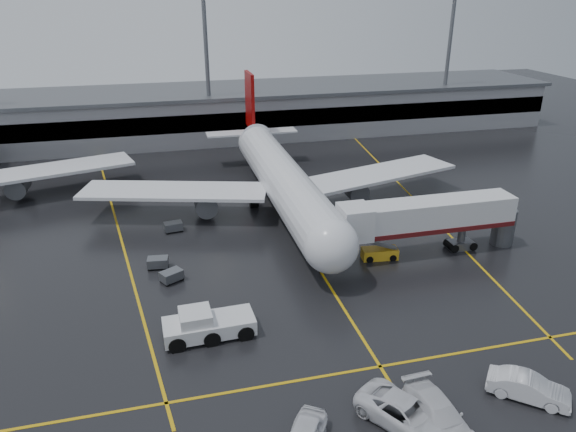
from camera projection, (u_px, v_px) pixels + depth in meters
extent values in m
plane|color=black|center=(301.00, 241.00, 59.20)|extent=(220.00, 220.00, 0.00)
cube|color=gold|center=(301.00, 240.00, 59.19)|extent=(0.25, 90.00, 0.02)
cube|color=gold|center=(380.00, 366.00, 39.59)|extent=(60.00, 0.25, 0.02)
cube|color=gold|center=(117.00, 223.00, 63.62)|extent=(9.99, 69.35, 0.02)
cube|color=gold|center=(410.00, 195.00, 72.13)|extent=(7.57, 69.64, 0.02)
cube|color=gray|center=(233.00, 113.00, 100.38)|extent=(120.00, 18.00, 8.00)
cube|color=black|center=(241.00, 121.00, 92.34)|extent=(120.00, 0.40, 3.00)
cube|color=#595B60|center=(232.00, 90.00, 98.68)|extent=(122.00, 19.00, 0.60)
cylinder|color=#595B60|center=(207.00, 72.00, 90.55)|extent=(0.70, 0.70, 25.00)
cylinder|color=#595B60|center=(447.00, 63.00, 100.63)|extent=(0.70, 0.70, 25.00)
cylinder|color=silver|center=(284.00, 181.00, 64.66)|extent=(5.20, 36.00, 5.20)
sphere|color=silver|center=(331.00, 246.00, 48.63)|extent=(5.20, 5.20, 5.20)
cone|color=silver|center=(252.00, 134.00, 83.13)|extent=(4.94, 8.00, 4.94)
cube|color=#800404|center=(250.00, 101.00, 82.09)|extent=(0.50, 5.50, 8.50)
cube|color=silver|center=(252.00, 132.00, 83.06)|extent=(14.00, 3.00, 0.25)
cube|color=silver|center=(174.00, 191.00, 63.85)|extent=(22.80, 11.83, 0.40)
cube|color=silver|center=(377.00, 174.00, 69.67)|extent=(22.80, 11.83, 0.40)
cylinder|color=#595B60|center=(205.00, 202.00, 64.30)|extent=(2.60, 4.50, 2.60)
cylinder|color=#595B60|center=(354.00, 189.00, 68.55)|extent=(2.60, 4.50, 2.60)
cylinder|color=#595B60|center=(320.00, 262.00, 52.57)|extent=(0.56, 0.56, 2.00)
cylinder|color=#595B60|center=(254.00, 199.00, 67.88)|extent=(0.56, 0.56, 2.00)
cylinder|color=#595B60|center=(302.00, 195.00, 69.32)|extent=(0.56, 0.56, 2.00)
cylinder|color=black|center=(320.00, 267.00, 52.78)|extent=(0.40, 1.10, 1.10)
cylinder|color=black|center=(254.00, 203.00, 68.06)|extent=(1.00, 1.40, 1.40)
cylinder|color=black|center=(302.00, 198.00, 69.49)|extent=(1.00, 1.40, 1.40)
cube|color=silver|center=(47.00, 170.00, 70.95)|extent=(22.80, 11.83, 0.40)
cylinder|color=#595B60|center=(18.00, 185.00, 69.83)|extent=(2.60, 4.50, 2.60)
cube|color=silver|center=(430.00, 214.00, 54.80)|extent=(18.00, 3.20, 3.00)
cube|color=#511011|center=(429.00, 226.00, 55.31)|extent=(18.00, 3.30, 0.50)
cube|color=silver|center=(355.00, 222.00, 52.96)|extent=(3.00, 3.40, 3.30)
cylinder|color=#595B60|center=(461.00, 236.00, 56.84)|extent=(0.80, 0.80, 3.00)
cube|color=#595B60|center=(460.00, 245.00, 57.26)|extent=(2.60, 1.60, 0.90)
cylinder|color=#595B60|center=(504.00, 227.00, 57.77)|extent=(2.40, 2.40, 4.00)
cylinder|color=black|center=(451.00, 246.00, 57.01)|extent=(0.90, 1.80, 0.90)
cylinder|color=black|center=(469.00, 243.00, 57.50)|extent=(0.90, 1.80, 0.90)
cube|color=silver|center=(209.00, 326.00, 42.74)|extent=(7.32, 3.16, 1.24)
cube|color=silver|center=(195.00, 317.00, 42.06)|extent=(2.56, 2.56, 1.03)
cube|color=black|center=(195.00, 317.00, 42.06)|extent=(2.31, 2.31, 0.93)
cylinder|color=black|center=(176.00, 335.00, 42.19)|extent=(1.46, 3.14, 1.34)
cylinder|color=black|center=(209.00, 330.00, 42.88)|extent=(1.46, 3.14, 1.34)
cylinder|color=black|center=(242.00, 324.00, 43.57)|extent=(1.46, 3.14, 1.34)
cube|color=gold|center=(380.00, 253.00, 55.14)|extent=(3.81, 1.95, 1.12)
cube|color=#595B60|center=(380.00, 244.00, 54.72)|extent=(3.61, 1.33, 1.28)
cylinder|color=black|center=(368.00, 256.00, 55.10)|extent=(0.91, 1.80, 0.71)
cylinder|color=black|center=(391.00, 255.00, 55.38)|extent=(0.91, 1.80, 0.71)
imported|color=silver|center=(407.00, 414.00, 33.95)|extent=(6.22, 7.34, 1.87)
imported|color=silver|center=(439.00, 415.00, 33.92)|extent=(2.90, 6.38, 1.81)
imported|color=silver|center=(528.00, 388.00, 36.25)|extent=(5.30, 4.86, 1.76)
cube|color=#595B60|center=(172.00, 275.00, 50.78)|extent=(2.38, 2.12, 0.90)
cylinder|color=black|center=(168.00, 285.00, 50.12)|extent=(0.40, 0.20, 0.40)
cylinder|color=black|center=(182.00, 279.00, 51.14)|extent=(0.40, 0.20, 0.40)
cylinder|color=black|center=(162.00, 281.00, 50.79)|extent=(0.40, 0.20, 0.40)
cylinder|color=black|center=(176.00, 275.00, 51.80)|extent=(0.40, 0.20, 0.40)
cube|color=#595B60|center=(158.00, 262.00, 53.21)|extent=(2.13, 1.52, 0.90)
cylinder|color=black|center=(150.00, 269.00, 52.84)|extent=(0.40, 0.20, 0.40)
cylinder|color=black|center=(166.00, 268.00, 53.04)|extent=(0.40, 0.20, 0.40)
cylinder|color=black|center=(151.00, 264.00, 53.75)|extent=(0.40, 0.20, 0.40)
cylinder|color=black|center=(167.00, 263.00, 53.95)|extent=(0.40, 0.20, 0.40)
cube|color=#595B60|center=(173.00, 226.00, 61.16)|extent=(2.17, 1.57, 0.90)
cylinder|color=black|center=(168.00, 233.00, 60.64)|extent=(0.40, 0.20, 0.40)
cylinder|color=black|center=(182.00, 230.00, 61.20)|extent=(0.40, 0.20, 0.40)
cylinder|color=black|center=(166.00, 229.00, 61.49)|extent=(0.40, 0.20, 0.40)
cylinder|color=black|center=(180.00, 227.00, 62.05)|extent=(0.40, 0.20, 0.40)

